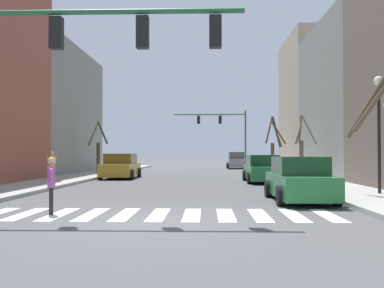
{
  "coord_description": "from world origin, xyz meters",
  "views": [
    {
      "loc": [
        1.29,
        -10.82,
        1.65
      ],
      "look_at": [
        0.34,
        18.36,
        2.25
      ],
      "focal_mm": 42.0,
      "sensor_mm": 36.0,
      "label": 1
    }
  ],
  "objects_px": {
    "car_parked_left_far": "(262,169)",
    "street_tree_right_far": "(274,145)",
    "traffic_signal_near": "(67,52)",
    "pedestrian_near_right_corner": "(52,163)",
    "street_tree_right_mid": "(302,151)",
    "car_at_intersection": "(121,167)",
    "car_parked_right_far": "(299,180)",
    "car_parked_left_near": "(236,161)",
    "street_tree_left_far": "(98,149)",
    "pedestrian_on_right_sidewalk": "(51,181)",
    "street_lamp_right_corner": "(379,110)",
    "traffic_signal_far": "(224,126)"
  },
  "relations": [
    {
      "from": "car_parked_left_far",
      "to": "street_tree_right_far",
      "type": "distance_m",
      "value": 12.92
    },
    {
      "from": "traffic_signal_near",
      "to": "pedestrian_near_right_corner",
      "type": "height_order",
      "value": "traffic_signal_near"
    },
    {
      "from": "pedestrian_near_right_corner",
      "to": "street_tree_right_mid",
      "type": "height_order",
      "value": "street_tree_right_mid"
    },
    {
      "from": "car_parked_left_far",
      "to": "car_at_intersection",
      "type": "relative_size",
      "value": 1.0
    },
    {
      "from": "car_parked_right_far",
      "to": "street_tree_right_far",
      "type": "bearing_deg",
      "value": -6.31
    },
    {
      "from": "car_parked_left_near",
      "to": "pedestrian_near_right_corner",
      "type": "relative_size",
      "value": 2.66
    },
    {
      "from": "street_tree_right_mid",
      "to": "car_parked_left_near",
      "type": "bearing_deg",
      "value": 97.11
    },
    {
      "from": "car_parked_left_far",
      "to": "street_tree_right_far",
      "type": "height_order",
      "value": "street_tree_right_far"
    },
    {
      "from": "car_parked_left_near",
      "to": "street_tree_right_far",
      "type": "bearing_deg",
      "value": -166.03
    },
    {
      "from": "pedestrian_near_right_corner",
      "to": "street_tree_left_far",
      "type": "xyz_separation_m",
      "value": [
        0.43,
        8.7,
        0.85
      ]
    },
    {
      "from": "street_tree_right_far",
      "to": "street_tree_right_mid",
      "type": "height_order",
      "value": "street_tree_right_far"
    },
    {
      "from": "pedestrian_on_right_sidewalk",
      "to": "street_tree_left_far",
      "type": "height_order",
      "value": "street_tree_left_far"
    },
    {
      "from": "car_parked_left_far",
      "to": "street_tree_right_mid",
      "type": "relative_size",
      "value": 1.26
    },
    {
      "from": "car_parked_left_far",
      "to": "street_tree_right_mid",
      "type": "distance_m",
      "value": 3.37
    },
    {
      "from": "car_parked_left_far",
      "to": "pedestrian_near_right_corner",
      "type": "bearing_deg",
      "value": 95.58
    },
    {
      "from": "traffic_signal_near",
      "to": "car_at_intersection",
      "type": "distance_m",
      "value": 18.13
    },
    {
      "from": "pedestrian_near_right_corner",
      "to": "street_tree_right_mid",
      "type": "xyz_separation_m",
      "value": [
        14.29,
        2.99,
        0.68
      ]
    },
    {
      "from": "street_lamp_right_corner",
      "to": "car_parked_left_near",
      "type": "bearing_deg",
      "value": 95.98
    },
    {
      "from": "car_parked_right_far",
      "to": "street_tree_right_far",
      "type": "height_order",
      "value": "street_tree_right_far"
    },
    {
      "from": "car_at_intersection",
      "to": "car_parked_right_far",
      "type": "xyz_separation_m",
      "value": [
        8.81,
        -13.81,
        -0.04
      ]
    },
    {
      "from": "car_at_intersection",
      "to": "street_tree_right_far",
      "type": "xyz_separation_m",
      "value": [
        11.32,
        8.84,
        1.58
      ]
    },
    {
      "from": "street_tree_right_far",
      "to": "street_lamp_right_corner",
      "type": "bearing_deg",
      "value": -87.93
    },
    {
      "from": "car_parked_right_far",
      "to": "street_tree_right_far",
      "type": "xyz_separation_m",
      "value": [
        2.51,
        22.65,
        1.62
      ]
    },
    {
      "from": "car_parked_right_far",
      "to": "pedestrian_near_right_corner",
      "type": "height_order",
      "value": "pedestrian_near_right_corner"
    },
    {
      "from": "car_parked_left_far",
      "to": "street_tree_left_far",
      "type": "height_order",
      "value": "street_tree_left_far"
    },
    {
      "from": "car_parked_right_far",
      "to": "street_tree_right_mid",
      "type": "height_order",
      "value": "street_tree_right_mid"
    },
    {
      "from": "traffic_signal_far",
      "to": "car_parked_left_far",
      "type": "relative_size",
      "value": 1.56
    },
    {
      "from": "traffic_signal_near",
      "to": "car_parked_left_far",
      "type": "height_order",
      "value": "traffic_signal_near"
    },
    {
      "from": "car_parked_left_far",
      "to": "street_lamp_right_corner",
      "type": "bearing_deg",
      "value": -159.08
    },
    {
      "from": "traffic_signal_far",
      "to": "pedestrian_near_right_corner",
      "type": "height_order",
      "value": "traffic_signal_far"
    },
    {
      "from": "street_lamp_right_corner",
      "to": "pedestrian_near_right_corner",
      "type": "distance_m",
      "value": 16.85
    },
    {
      "from": "pedestrian_near_right_corner",
      "to": "street_tree_left_far",
      "type": "height_order",
      "value": "street_tree_left_far"
    },
    {
      "from": "car_parked_right_far",
      "to": "pedestrian_on_right_sidewalk",
      "type": "distance_m",
      "value": 8.15
    },
    {
      "from": "car_at_intersection",
      "to": "street_tree_right_mid",
      "type": "bearing_deg",
      "value": -99.36
    },
    {
      "from": "traffic_signal_far",
      "to": "pedestrian_on_right_sidewalk",
      "type": "height_order",
      "value": "traffic_signal_far"
    },
    {
      "from": "traffic_signal_near",
      "to": "pedestrian_near_right_corner",
      "type": "distance_m",
      "value": 14.06
    },
    {
      "from": "traffic_signal_far",
      "to": "car_parked_left_near",
      "type": "xyz_separation_m",
      "value": [
        1.39,
        1.58,
        -3.64
      ]
    },
    {
      "from": "car_at_intersection",
      "to": "street_lamp_right_corner",
      "type": "bearing_deg",
      "value": -135.54
    },
    {
      "from": "pedestrian_on_right_sidewalk",
      "to": "pedestrian_near_right_corner",
      "type": "relative_size",
      "value": 0.94
    },
    {
      "from": "car_parked_left_near",
      "to": "street_tree_right_far",
      "type": "height_order",
      "value": "street_tree_right_far"
    },
    {
      "from": "pedestrian_near_right_corner",
      "to": "car_parked_left_near",
      "type": "bearing_deg",
      "value": -175.17
    },
    {
      "from": "car_at_intersection",
      "to": "car_parked_left_near",
      "type": "bearing_deg",
      "value": -24.95
    },
    {
      "from": "street_tree_left_far",
      "to": "car_at_intersection",
      "type": "bearing_deg",
      "value": -57.42
    },
    {
      "from": "street_tree_right_mid",
      "to": "traffic_signal_far",
      "type": "bearing_deg",
      "value": 101.72
    },
    {
      "from": "pedestrian_on_right_sidewalk",
      "to": "street_tree_right_mid",
      "type": "distance_m",
      "value": 18.4
    },
    {
      "from": "car_parked_right_far",
      "to": "pedestrian_on_right_sidewalk",
      "type": "xyz_separation_m",
      "value": [
        -7.35,
        -3.52,
        0.19
      ]
    },
    {
      "from": "car_parked_left_far",
      "to": "pedestrian_on_right_sidewalk",
      "type": "relative_size",
      "value": 3.17
    },
    {
      "from": "car_parked_right_far",
      "to": "street_tree_right_far",
      "type": "distance_m",
      "value": 22.85
    },
    {
      "from": "pedestrian_on_right_sidewalk",
      "to": "street_lamp_right_corner",
      "type": "bearing_deg",
      "value": -83.74
    },
    {
      "from": "street_tree_right_far",
      "to": "street_tree_right_mid",
      "type": "relative_size",
      "value": 1.21
    }
  ]
}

